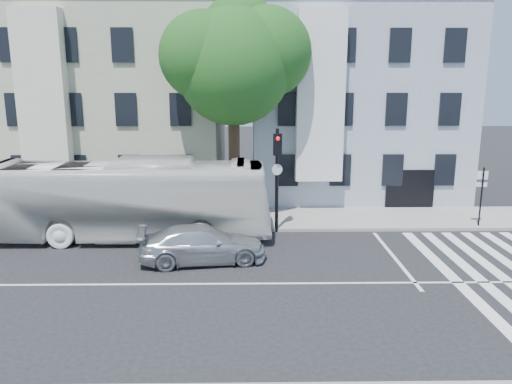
{
  "coord_description": "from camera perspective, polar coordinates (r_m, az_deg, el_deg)",
  "views": [
    {
      "loc": [
        0.73,
        -16.14,
        6.89
      ],
      "look_at": [
        1.02,
        3.81,
        2.4
      ],
      "focal_mm": 35.0,
      "sensor_mm": 36.0,
      "label": 1
    }
  ],
  "objects": [
    {
      "name": "bus",
      "position": [
        22.6,
        -14.7,
        -0.82
      ],
      "size": [
        3.05,
        12.77,
        3.55
      ],
      "primitive_type": "imported",
      "rotation": [
        0.0,
        0.0,
        1.58
      ],
      "color": "silver",
      "rests_on": "ground"
    },
    {
      "name": "building_right",
      "position": [
        31.79,
        10.71,
        9.96
      ],
      "size": [
        12.0,
        10.0,
        11.0
      ],
      "primitive_type": "cube",
      "color": "#A3AFC2",
      "rests_on": "ground"
    },
    {
      "name": "traffic_signal",
      "position": [
        22.44,
        2.43,
        2.92
      ],
      "size": [
        0.47,
        0.55,
        4.78
      ],
      "rotation": [
        0.0,
        0.0,
        0.39
      ],
      "color": "black",
      "rests_on": "ground"
    },
    {
      "name": "building_left",
      "position": [
        32.11,
        -14.98,
        9.78
      ],
      "size": [
        12.0,
        10.0,
        11.0
      ],
      "primitive_type": "cube",
      "color": "#9EA287",
      "rests_on": "ground"
    },
    {
      "name": "sidewalk_far",
      "position": [
        25.09,
        -2.47,
        -3.09
      ],
      "size": [
        80.0,
        4.0,
        0.15
      ],
      "primitive_type": "cube",
      "color": "gray",
      "rests_on": "ground"
    },
    {
      "name": "far_sign_pole",
      "position": [
        25.58,
        24.38,
        0.29
      ],
      "size": [
        0.51,
        0.18,
        2.8
      ],
      "rotation": [
        0.0,
        0.0,
        -0.1
      ],
      "color": "black",
      "rests_on": "sidewalk_far"
    },
    {
      "name": "sedan",
      "position": [
        19.44,
        -6.15,
        -5.93
      ],
      "size": [
        2.67,
        5.12,
        1.42
      ],
      "primitive_type": "imported",
      "rotation": [
        0.0,
        0.0,
        1.72
      ],
      "color": "silver",
      "rests_on": "ground"
    },
    {
      "name": "ground",
      "position": [
        17.56,
        -3.19,
        -10.44
      ],
      "size": [
        120.0,
        120.0,
        0.0
      ],
      "primitive_type": "plane",
      "color": "black",
      "rests_on": "ground"
    },
    {
      "name": "street_tree",
      "position": [
        24.9,
        -2.45,
        14.84
      ],
      "size": [
        7.3,
        5.9,
        11.1
      ],
      "color": "#2D2116",
      "rests_on": "ground"
    },
    {
      "name": "hedge",
      "position": [
        24.63,
        -15.68,
        -2.84
      ],
      "size": [
        8.27,
        3.72,
        0.7
      ],
      "primitive_type": null,
      "rotation": [
        0.0,
        0.0,
        0.35
      ],
      "color": "#2F6822",
      "rests_on": "sidewalk_far"
    }
  ]
}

